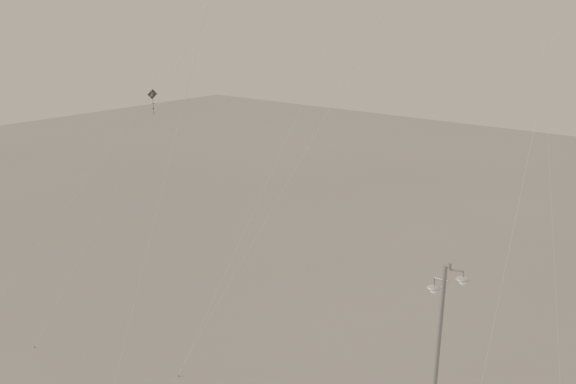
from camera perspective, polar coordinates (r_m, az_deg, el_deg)
The scene contains 4 objects.
street_lamp at distance 31.15m, azimuth 10.65°, elevation -11.67°, with size 1.59×0.67×8.36m.
kite_1 at distance 33.94m, azimuth 7.49°, elevation 13.33°, with size 4.65×16.15×22.29m.
kite_3 at distance 30.29m, azimuth -6.23°, elevation 10.82°, with size 1.20×7.91×22.24m.
kite_6 at distance 46.03m, azimuth -12.67°, elevation 2.66°, with size 1.86×12.41×12.31m.
Camera 1 is at (17.15, -17.96, 18.03)m, focal length 50.00 mm.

